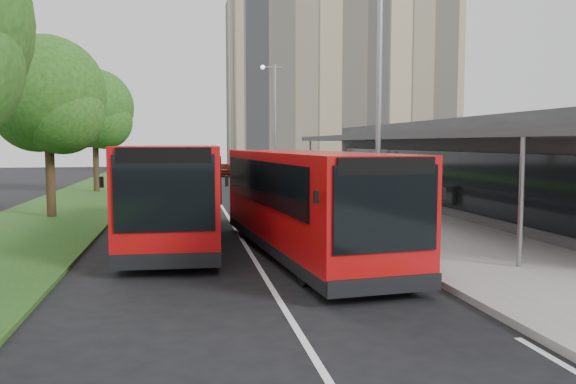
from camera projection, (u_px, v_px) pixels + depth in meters
name	position (u px, v px, depth m)	size (l,w,h in m)	color
ground	(252.00, 257.00, 14.97)	(120.00, 120.00, 0.00)	black
pavement	(308.00, 190.00, 35.65)	(5.00, 80.00, 0.15)	gray
grass_verge	(94.00, 193.00, 33.27)	(5.00, 80.00, 0.10)	#214616
lane_centre_line	(218.00, 200.00, 29.66)	(0.12, 70.00, 0.01)	silver
kerb_dashes	(268.00, 193.00, 34.18)	(0.12, 56.00, 0.01)	silver
office_block	(337.00, 85.00, 57.88)	(22.00, 12.00, 18.00)	tan
station_building	(476.00, 166.00, 24.61)	(7.70, 26.00, 4.00)	#303032
tree_mid	(48.00, 101.00, 22.15)	(4.53, 4.53, 7.25)	black
tree_far	(94.00, 113.00, 33.89)	(4.66, 4.66, 7.49)	black
lamp_post_near	(376.00, 88.00, 17.27)	(1.44, 0.28, 8.00)	gray
lamp_post_far	(274.00, 117.00, 36.86)	(1.44, 0.28, 8.00)	gray
bus_main	(305.00, 202.00, 15.09)	(3.44, 10.07, 2.80)	#B90912
bus_second	(178.00, 191.00, 17.56)	(3.14, 10.56, 2.96)	#B90912
litter_bin	(358.00, 197.00, 25.49)	(0.48, 0.48, 0.86)	#3B2318
bollard	(294.00, 183.00, 34.12)	(0.14, 0.14, 0.85)	yellow
car_near	(224.00, 169.00, 51.44)	(1.45, 3.59, 1.22)	#54140C
car_far	(183.00, 166.00, 57.69)	(1.40, 4.02, 1.33)	navy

